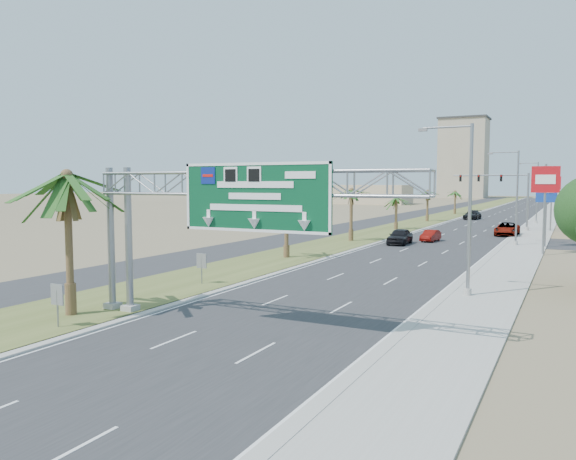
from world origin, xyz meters
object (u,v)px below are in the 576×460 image
(sign_gantry, at_px, (230,195))
(car_right_lane, at_px, (507,229))
(pole_sign_red_near, at_px, (545,184))
(pole_sign_blue, at_px, (547,191))
(signal_mast, at_px, (512,196))
(car_mid_lane, at_px, (431,236))
(pole_sign_red_far, at_px, (552,187))
(palm_near, at_px, (67,177))
(car_left_lane, at_px, (400,237))
(car_far, at_px, (472,215))

(sign_gantry, distance_m, car_right_lane, 54.33)
(pole_sign_red_near, xyz_separation_m, pole_sign_blue, (-0.15, 6.95, -0.68))
(pole_sign_red_near, height_order, pole_sign_blue, pole_sign_red_near)
(signal_mast, relative_size, car_mid_lane, 2.62)
(car_mid_lane, distance_m, pole_sign_red_near, 15.29)
(pole_sign_red_near, height_order, pole_sign_red_far, pole_sign_red_near)
(signal_mast, height_order, pole_sign_red_near, pole_sign_red_near)
(palm_near, relative_size, signal_mast, 0.81)
(car_mid_lane, bearing_deg, signal_mast, 75.72)
(car_right_lane, bearing_deg, signal_mast, 91.76)
(pole_sign_red_near, xyz_separation_m, pole_sign_red_far, (-0.37, 28.46, -0.43))
(sign_gantry, relative_size, pole_sign_red_near, 2.01)
(signal_mast, distance_m, pole_sign_blue, 20.95)
(car_left_lane, xyz_separation_m, car_far, (0.24, 46.96, -0.04))
(signal_mast, bearing_deg, car_mid_lane, -108.68)
(car_left_lane, bearing_deg, car_right_lane, 57.86)
(car_left_lane, xyz_separation_m, car_right_lane, (9.27, 15.91, -0.04))
(car_mid_lane, bearing_deg, car_far, 97.15)
(sign_gantry, distance_m, car_left_lane, 38.21)
(pole_sign_red_near, bearing_deg, pole_sign_red_far, 90.74)
(palm_near, height_order, car_mid_lane, palm_near)
(pole_sign_red_near, bearing_deg, car_right_lane, 104.74)
(pole_sign_red_far, bearing_deg, car_mid_lane, -118.95)
(car_mid_lane, relative_size, pole_sign_red_far, 0.51)
(signal_mast, relative_size, car_far, 1.83)
(car_right_lane, relative_size, pole_sign_blue, 0.75)
(pole_sign_blue, bearing_deg, signal_mast, 104.21)
(car_right_lane, distance_m, pole_sign_blue, 13.79)
(palm_near, distance_m, pole_sign_red_far, 68.00)
(car_right_lane, bearing_deg, car_far, 105.75)
(pole_sign_red_far, bearing_deg, car_right_lane, -115.58)
(car_right_lane, bearing_deg, pole_sign_blue, -68.49)
(signal_mast, height_order, pole_sign_red_far, signal_mast)
(car_left_lane, relative_size, pole_sign_blue, 0.64)
(car_far, bearing_deg, pole_sign_red_far, -52.06)
(palm_near, relative_size, car_right_lane, 1.42)
(pole_sign_blue, bearing_deg, sign_gantry, -105.23)
(signal_mast, distance_m, car_far, 24.62)
(sign_gantry, height_order, car_right_lane, sign_gantry)
(signal_mast, relative_size, pole_sign_red_near, 1.23)
(pole_sign_red_near, bearing_deg, sign_gantry, -108.32)
(car_mid_lane, xyz_separation_m, car_right_lane, (7.00, 11.36, 0.17))
(sign_gantry, bearing_deg, car_far, 91.67)
(palm_near, bearing_deg, car_left_lane, 82.21)
(sign_gantry, distance_m, car_far, 84.92)
(pole_sign_blue, bearing_deg, pole_sign_red_near, -88.73)
(sign_gantry, xyz_separation_m, car_far, (-2.47, 84.72, -5.24))
(car_mid_lane, xyz_separation_m, pole_sign_red_far, (11.59, 20.96, 5.43))
(car_far, relative_size, pole_sign_blue, 0.72)
(signal_mast, height_order, car_right_lane, signal_mast)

